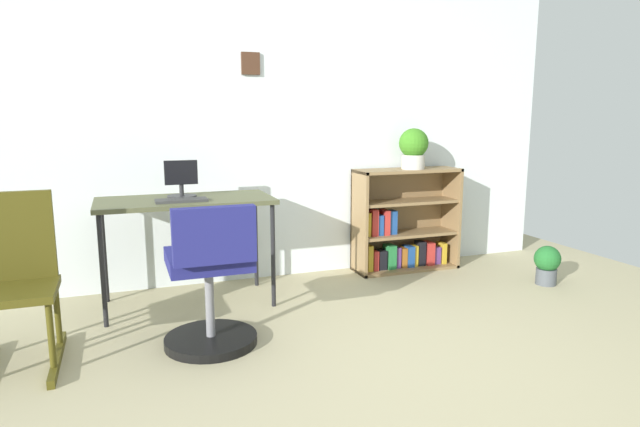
# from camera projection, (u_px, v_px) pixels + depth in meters

# --- Properties ---
(ground_plane) EXTENTS (6.24, 6.24, 0.00)m
(ground_plane) POSITION_uv_depth(u_px,v_px,m) (374.00, 407.00, 2.42)
(ground_plane) COLOR tan
(wall_back) EXTENTS (5.20, 0.12, 2.47)m
(wall_back) POSITION_uv_depth(u_px,v_px,m) (255.00, 121.00, 4.19)
(wall_back) COLOR silver
(wall_back) RESTS_ON ground_plane
(desk) EXTENTS (1.15, 0.57, 0.73)m
(desk) POSITION_uv_depth(u_px,v_px,m) (186.00, 207.00, 3.63)
(desk) COLOR #4D4F32
(desk) RESTS_ON ground_plane
(monitor) EXTENTS (0.22, 0.20, 0.25)m
(monitor) POSITION_uv_depth(u_px,v_px,m) (181.00, 181.00, 3.67)
(monitor) COLOR #262628
(monitor) RESTS_ON desk
(keyboard) EXTENTS (0.33, 0.13, 0.02)m
(keyboard) POSITION_uv_depth(u_px,v_px,m) (181.00, 200.00, 3.49)
(keyboard) COLOR #343434
(keyboard) RESTS_ON desk
(office_chair) EXTENTS (0.52, 0.55, 0.83)m
(office_chair) POSITION_uv_depth(u_px,v_px,m) (211.00, 285.00, 2.97)
(office_chair) COLOR black
(office_chair) RESTS_ON ground_plane
(rocking_chair) EXTENTS (0.42, 0.64, 0.89)m
(rocking_chair) POSITION_uv_depth(u_px,v_px,m) (13.00, 279.00, 2.80)
(rocking_chair) COLOR #433D10
(rocking_chair) RESTS_ON ground_plane
(bookshelf_low) EXTENTS (0.88, 0.30, 0.85)m
(bookshelf_low) POSITION_uv_depth(u_px,v_px,m) (402.00, 226.00, 4.57)
(bookshelf_low) COLOR olive
(bookshelf_low) RESTS_ON ground_plane
(potted_plant_on_shelf) EXTENTS (0.24, 0.24, 0.33)m
(potted_plant_on_shelf) POSITION_uv_depth(u_px,v_px,m) (414.00, 147.00, 4.42)
(potted_plant_on_shelf) COLOR #B7B2A8
(potted_plant_on_shelf) RESTS_ON bookshelf_low
(potted_plant_floor) EXTENTS (0.20, 0.20, 0.30)m
(potted_plant_floor) POSITION_uv_depth(u_px,v_px,m) (547.00, 264.00, 4.16)
(potted_plant_floor) COLOR #474C51
(potted_plant_floor) RESTS_ON ground_plane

